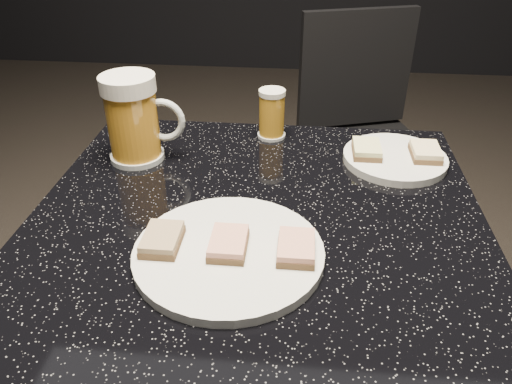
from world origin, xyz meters
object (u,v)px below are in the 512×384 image
(beer_mug, at_px, (134,119))
(beer_tumbler, at_px, (272,114))
(plate_small, at_px, (395,158))
(chair, at_px, (363,132))
(table, at_px, (256,331))
(plate_large, at_px, (229,253))

(beer_mug, distance_m, beer_tumbler, 0.27)
(plate_small, xyz_separation_m, chair, (0.03, 0.67, -0.26))
(plate_small, relative_size, beer_mug, 1.18)
(beer_tumbler, bearing_deg, table, -90.43)
(beer_mug, xyz_separation_m, beer_tumbler, (0.24, 0.12, -0.03))
(plate_small, height_order, beer_mug, beer_mug)
(plate_small, bearing_deg, plate_large, -131.28)
(chair, bearing_deg, beer_tumbler, -113.84)
(plate_small, height_order, table, plate_small)
(plate_small, bearing_deg, beer_mug, -176.13)
(beer_mug, bearing_deg, beer_tumbler, 26.12)
(table, bearing_deg, beer_mug, 143.16)
(beer_tumbler, distance_m, chair, 0.71)
(plate_small, distance_m, chair, 0.72)
(beer_tumbler, relative_size, chair, 0.11)
(table, relative_size, beer_mug, 4.75)
(beer_mug, height_order, beer_tumbler, beer_mug)
(chair, bearing_deg, plate_large, -106.61)
(table, xyz_separation_m, chair, (0.26, 0.88, -0.01))
(table, xyz_separation_m, beer_tumbler, (0.00, 0.29, 0.29))
(plate_large, distance_m, beer_mug, 0.35)
(beer_mug, bearing_deg, chair, 54.75)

